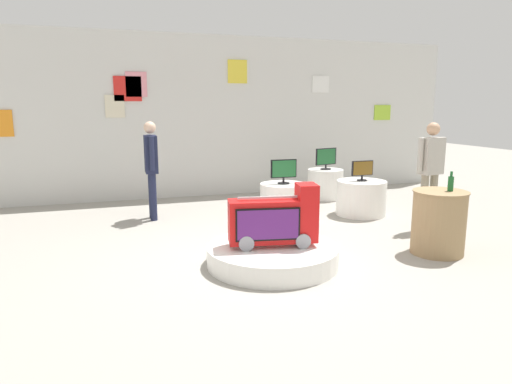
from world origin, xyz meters
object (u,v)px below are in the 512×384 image
display_pedestal_right_rear (325,184)px  shopper_browsing_rear (431,167)px  tv_on_left_rear (284,170)px  main_display_pedestal (272,255)px  side_table_round (439,222)px  tv_on_right_rear (326,158)px  tv_on_center_rear (362,170)px  shopper_browsing_near_truck (151,163)px  display_pedestal_center_rear (361,198)px  novelty_firetruck_tv (275,221)px  display_pedestal_left_rear (283,201)px  bottle_on_side_table (451,183)px

display_pedestal_right_rear → shopper_browsing_rear: size_ratio=0.44×
tv_on_left_rear → main_display_pedestal: bearing=-114.7°
side_table_round → main_display_pedestal: bearing=173.4°
tv_on_right_rear → tv_on_center_rear: bearing=-92.0°
display_pedestal_right_rear → shopper_browsing_rear: bearing=-80.7°
main_display_pedestal → display_pedestal_right_rear: (2.46, 3.49, 0.19)m
shopper_browsing_near_truck → shopper_browsing_rear: (4.05, -2.00, 0.01)m
display_pedestal_right_rear → shopper_browsing_rear: shopper_browsing_rear is taller
display_pedestal_center_rear → tv_on_right_rear: 1.61m
display_pedestal_right_rear → side_table_round: bearing=-93.7°
novelty_firetruck_tv → display_pedestal_right_rear: (2.44, 3.50, -0.25)m
novelty_firetruck_tv → display_pedestal_right_rear: novelty_firetruck_tv is taller
tv_on_right_rear → display_pedestal_left_rear: bearing=-137.4°
display_pedestal_center_rear → shopper_browsing_near_truck: (-3.56, 0.83, 0.66)m
side_table_round → bottle_on_side_table: (0.11, -0.04, 0.51)m
display_pedestal_left_rear → display_pedestal_center_rear: 1.44m
display_pedestal_left_rear → tv_on_center_rear: tv_on_center_rear is taller
novelty_firetruck_tv → shopper_browsing_rear: shopper_browsing_rear is taller
bottle_on_side_table → side_table_round: bearing=157.5°
display_pedestal_center_rear → bottle_on_side_table: size_ratio=3.42×
side_table_round → tv_on_center_rear: bearing=85.2°
tv_on_left_rear → shopper_browsing_rear: bearing=-34.3°
novelty_firetruck_tv → tv_on_left_rear: bearing=65.8°
tv_on_left_rear → shopper_browsing_rear: (1.92, -1.31, 0.14)m
tv_on_left_rear → shopper_browsing_near_truck: size_ratio=0.27×
display_pedestal_left_rear → bottle_on_side_table: 2.84m
side_table_round → shopper_browsing_rear: 1.38m
novelty_firetruck_tv → shopper_browsing_near_truck: shopper_browsing_near_truck is taller
tv_on_left_rear → side_table_round: size_ratio=0.54×
shopper_browsing_rear → main_display_pedestal: bearing=-164.4°
display_pedestal_left_rear → side_table_round: side_table_round is taller
display_pedestal_right_rear → shopper_browsing_near_truck: size_ratio=0.44×
side_table_round → shopper_browsing_near_truck: 4.59m
main_display_pedestal → display_pedestal_left_rear: bearing=65.3°
tv_on_right_rear → shopper_browsing_near_truck: 3.68m
tv_on_right_rear → shopper_browsing_rear: shopper_browsing_rear is taller
main_display_pedestal → display_pedestal_left_rear: (0.97, 2.12, 0.19)m
novelty_firetruck_tv → display_pedestal_left_rear: bearing=65.9°
tv_on_left_rear → shopper_browsing_near_truck: 2.24m
main_display_pedestal → shopper_browsing_rear: shopper_browsing_rear is taller
side_table_round → shopper_browsing_rear: size_ratio=0.50×
main_display_pedestal → shopper_browsing_near_truck: bearing=112.4°
display_pedestal_center_rear → tv_on_center_rear: (0.00, -0.00, 0.51)m
display_pedestal_left_rear → side_table_round: 2.69m
main_display_pedestal → tv_on_left_rear: (0.97, 2.12, 0.72)m
display_pedestal_center_rear → display_pedestal_right_rear: 1.52m
display_pedestal_left_rear → display_pedestal_right_rear: size_ratio=1.08×
display_pedestal_center_rear → tv_on_center_rear: 0.51m
display_pedestal_left_rear → tv_on_center_rear: 1.52m
display_pedestal_center_rear → tv_on_right_rear: tv_on_right_rear is taller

